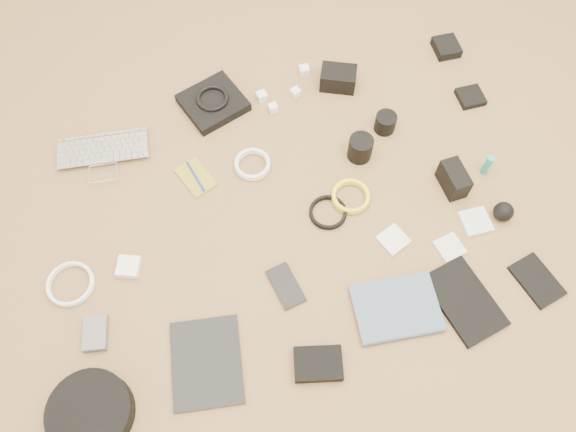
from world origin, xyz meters
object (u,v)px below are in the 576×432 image
object	(u,v)px
phone	(286,286)
headphone_case	(91,413)
paperback	(405,339)
laptop	(104,161)
dslr_camera	(338,78)
tablet	(207,362)

from	to	relation	value
phone	headphone_case	size ratio (longest dim) A/B	0.61
phone	paperback	xyz separation A→B (m)	(0.26, -0.24, 0.01)
laptop	phone	size ratio (longest dim) A/B	2.22
dslr_camera	tablet	bearing A→B (deg)	-104.47
laptop	paperback	distance (m)	1.05
dslr_camera	tablet	distance (m)	1.01
headphone_case	laptop	bearing A→B (deg)	79.71
phone	headphone_case	distance (m)	0.59
dslr_camera	paperback	bearing A→B (deg)	-72.97
laptop	dslr_camera	bearing A→B (deg)	12.99
dslr_camera	headphone_case	xyz separation A→B (m)	(-0.94, -0.83, -0.00)
dslr_camera	tablet	size ratio (longest dim) A/B	0.50
dslr_camera	laptop	bearing A→B (deg)	-149.54
dslr_camera	phone	size ratio (longest dim) A/B	0.91
dslr_camera	tablet	xyz separation A→B (m)	(-0.64, -0.79, -0.03)
headphone_case	phone	bearing A→B (deg)	18.45
laptop	tablet	distance (m)	0.72
laptop	headphone_case	size ratio (longest dim) A/B	1.35
laptop	tablet	xyz separation A→B (m)	(0.17, -0.70, -0.01)
tablet	headphone_case	bearing A→B (deg)	-162.74
dslr_camera	headphone_case	world-z (taller)	dslr_camera
dslr_camera	headphone_case	size ratio (longest dim) A/B	0.56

